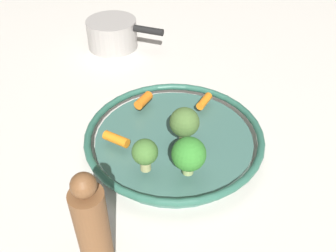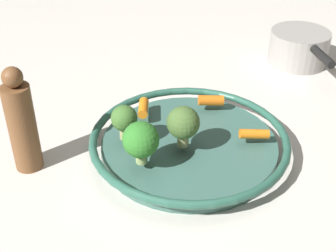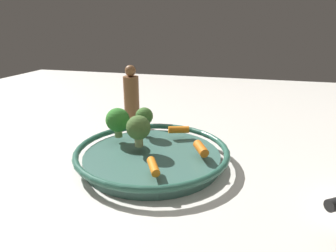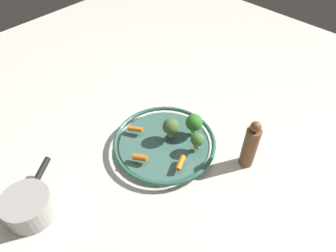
% 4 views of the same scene
% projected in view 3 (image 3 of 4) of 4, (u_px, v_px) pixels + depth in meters
% --- Properties ---
extents(ground_plane, '(2.04, 2.04, 0.00)m').
position_uv_depth(ground_plane, '(152.00, 163.00, 0.60)').
color(ground_plane, beige).
extents(serving_bowl, '(0.30, 0.30, 0.03)m').
position_uv_depth(serving_bowl, '(152.00, 155.00, 0.59)').
color(serving_bowl, '#3D665B').
rests_on(serving_bowl, ground_plane).
extents(baby_carrot_back, '(0.05, 0.03, 0.02)m').
position_uv_depth(baby_carrot_back, '(153.00, 167.00, 0.49)').
color(baby_carrot_back, orange).
rests_on(baby_carrot_back, serving_bowl).
extents(baby_carrot_near_rim, '(0.05, 0.04, 0.02)m').
position_uv_depth(baby_carrot_near_rim, '(201.00, 148.00, 0.56)').
color(baby_carrot_near_rim, orange).
rests_on(baby_carrot_near_rim, serving_bowl).
extents(baby_carrot_center, '(0.03, 0.05, 0.02)m').
position_uv_depth(baby_carrot_center, '(179.00, 130.00, 0.66)').
color(baby_carrot_center, orange).
rests_on(baby_carrot_center, serving_bowl).
extents(broccoli_floret_edge, '(0.05, 0.05, 0.06)m').
position_uv_depth(broccoli_floret_edge, '(138.00, 129.00, 0.58)').
color(broccoli_floret_edge, tan).
rests_on(broccoli_floret_edge, serving_bowl).
extents(broccoli_floret_small, '(0.04, 0.04, 0.05)m').
position_uv_depth(broccoli_floret_small, '(144.00, 117.00, 0.66)').
color(broccoli_floret_small, tan).
rests_on(broccoli_floret_small, serving_bowl).
extents(broccoli_floret_mid, '(0.05, 0.05, 0.06)m').
position_uv_depth(broccoli_floret_mid, '(118.00, 120.00, 0.63)').
color(broccoli_floret_mid, '#95AC66').
rests_on(broccoli_floret_mid, serving_bowl).
extents(pepper_mill, '(0.04, 0.04, 0.16)m').
position_uv_depth(pepper_mill, '(132.00, 99.00, 0.79)').
color(pepper_mill, brown).
rests_on(pepper_mill, ground_plane).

